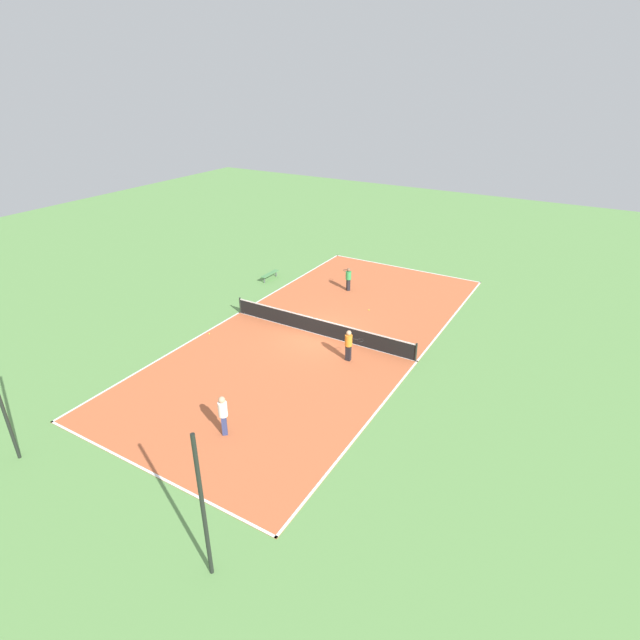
% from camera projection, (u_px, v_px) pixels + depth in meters
% --- Properties ---
extents(ground_plane, '(80.00, 80.00, 0.00)m').
position_uv_depth(ground_plane, '(320.00, 335.00, 27.06)').
color(ground_plane, '#60934C').
extents(court_surface, '(11.19, 24.22, 0.02)m').
position_uv_depth(court_surface, '(320.00, 335.00, 27.05)').
color(court_surface, '#C66038').
rests_on(court_surface, ground_plane).
extents(tennis_net, '(10.99, 0.10, 0.96)m').
position_uv_depth(tennis_net, '(320.00, 326.00, 26.83)').
color(tennis_net, black).
rests_on(tennis_net, court_surface).
extents(bench, '(0.36, 1.69, 0.45)m').
position_uv_depth(bench, '(270.00, 274.00, 34.20)').
color(bench, '#4C8C4C').
rests_on(bench, ground_plane).
extents(player_center_orange, '(0.96, 0.41, 1.63)m').
position_uv_depth(player_center_orange, '(349.00, 343.00, 24.21)').
color(player_center_orange, black).
rests_on(player_center_orange, court_surface).
extents(player_far_green, '(0.90, 0.88, 1.53)m').
position_uv_depth(player_far_green, '(348.00, 278.00, 32.24)').
color(player_far_green, black).
rests_on(player_far_green, court_surface).
extents(player_far_white, '(0.51, 0.51, 1.74)m').
position_uv_depth(player_far_white, '(223.00, 413.00, 19.14)').
color(player_far_white, navy).
rests_on(player_far_white, court_surface).
extents(tennis_ball_far_baseline, '(0.07, 0.07, 0.07)m').
position_uv_depth(tennis_ball_far_baseline, '(369.00, 310.00, 29.79)').
color(tennis_ball_far_baseline, '#CCE033').
rests_on(tennis_ball_far_baseline, court_surface).
extents(tennis_ball_left_sideline, '(0.07, 0.07, 0.07)m').
position_uv_depth(tennis_ball_left_sideline, '(209.00, 334.00, 27.06)').
color(tennis_ball_left_sideline, '#CCE033').
rests_on(tennis_ball_left_sideline, court_surface).
extents(fence_post_back_left, '(0.12, 0.12, 4.93)m').
position_uv_depth(fence_post_back_left, '(203.00, 509.00, 13.06)').
color(fence_post_back_left, black).
rests_on(fence_post_back_left, ground_plane).
extents(fence_post_back_right, '(0.12, 0.12, 4.93)m').
position_uv_depth(fence_post_back_right, '(1.00, 402.00, 17.30)').
color(fence_post_back_right, black).
rests_on(fence_post_back_right, ground_plane).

